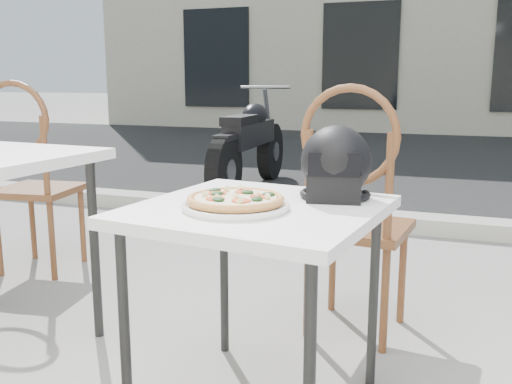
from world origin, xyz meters
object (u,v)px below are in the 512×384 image
(plate, at_px, (236,206))
(motorcycle, at_px, (250,146))
(cafe_chair_main, at_px, (354,201))
(helmet, at_px, (336,166))
(cafe_table_main, at_px, (258,225))
(pizza, at_px, (236,199))
(cafe_chair_side, at_px, (29,168))

(plate, relative_size, motorcycle, 0.19)
(cafe_chair_main, distance_m, motorcycle, 3.41)
(helmet, bearing_deg, cafe_table_main, -145.88)
(plate, bearing_deg, cafe_chair_main, 72.03)
(pizza, relative_size, helmet, 1.14)
(cafe_chair_side, bearing_deg, plate, 141.81)
(helmet, bearing_deg, motorcycle, 105.39)
(helmet, distance_m, cafe_chair_side, 2.04)
(plate, distance_m, cafe_chair_side, 1.91)
(pizza, bearing_deg, cafe_chair_side, 150.17)
(pizza, height_order, cafe_chair_side, cafe_chair_side)
(pizza, relative_size, cafe_chair_main, 0.30)
(plate, relative_size, pizza, 1.21)
(cafe_table_main, distance_m, pizza, 0.13)
(pizza, height_order, motorcycle, motorcycle)
(cafe_chair_side, bearing_deg, helmet, 152.30)
(pizza, relative_size, motorcycle, 0.16)
(plate, distance_m, motorcycle, 4.00)
(helmet, relative_size, motorcycle, 0.14)
(cafe_table_main, height_order, cafe_chair_side, cafe_chair_side)
(cafe_table_main, xyz_separation_m, cafe_chair_side, (-1.70, 0.87, -0.03))
(cafe_table_main, height_order, cafe_chair_main, cafe_chair_main)
(plate, bearing_deg, cafe_chair_side, 150.16)
(cafe_table_main, height_order, plate, plate)
(cafe_chair_main, relative_size, cafe_chair_side, 0.99)
(helmet, height_order, motorcycle, motorcycle)
(cafe_table_main, relative_size, cafe_chair_main, 0.76)
(plate, distance_m, pizza, 0.02)
(helmet, height_order, cafe_chair_main, cafe_chair_main)
(cafe_chair_side, bearing_deg, motorcycle, -104.41)
(cafe_table_main, distance_m, plate, 0.12)
(cafe_chair_main, bearing_deg, cafe_chair_side, -0.19)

